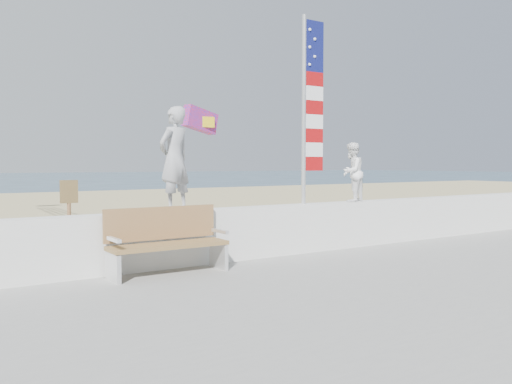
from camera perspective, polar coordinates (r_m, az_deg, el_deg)
ground at (r=7.93m, az=6.10°, el=-10.40°), size 220.00×220.00×0.00m
sand at (r=15.83m, az=-15.22°, el=-3.62°), size 90.00×40.00×0.08m
seawall at (r=9.42m, az=-1.69°, el=-4.36°), size 30.00×0.35×0.90m
adult at (r=8.76m, az=-8.58°, el=3.48°), size 0.71×0.60×1.67m
child at (r=10.96m, az=10.06°, el=2.08°), size 0.69×0.62×1.18m
bench at (r=8.27m, az=-9.45°, el=-5.02°), size 1.80×0.57×1.00m
flag at (r=10.30m, az=5.62°, el=9.43°), size 0.50×0.08×3.50m
parafoil_kite at (r=13.45m, az=-5.81°, el=7.51°), size 1.05×0.50×0.70m
sign at (r=10.43m, az=-19.07°, el=-2.07°), size 0.32×0.07×1.46m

